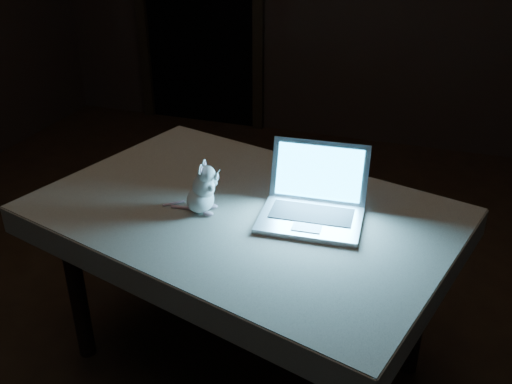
% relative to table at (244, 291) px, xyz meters
% --- Properties ---
extents(floor, '(5.00, 5.00, 0.00)m').
position_rel_table_xyz_m(floor, '(-0.17, 0.01, -0.35)').
color(floor, black).
rests_on(floor, ground).
extents(table, '(1.50, 1.18, 0.71)m').
position_rel_table_xyz_m(table, '(0.00, 0.00, 0.00)').
color(table, black).
rests_on(table, floor).
extents(tablecloth, '(1.45, 0.99, 0.10)m').
position_rel_table_xyz_m(tablecloth, '(0.01, -0.03, 0.31)').
color(tablecloth, '#BAAB99').
rests_on(tablecloth, table).
extents(laptop, '(0.36, 0.32, 0.23)m').
position_rel_table_xyz_m(laptop, '(0.25, -0.02, 0.48)').
color(laptop, silver).
rests_on(laptop, tablecloth).
extents(plush_mouse, '(0.17, 0.17, 0.19)m').
position_rel_table_xyz_m(plush_mouse, '(-0.13, -0.07, 0.46)').
color(plush_mouse, silver).
rests_on(plush_mouse, tablecloth).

